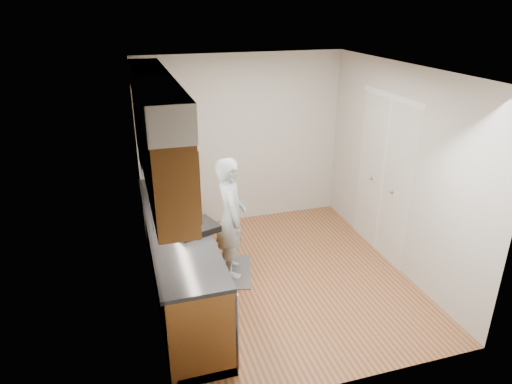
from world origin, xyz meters
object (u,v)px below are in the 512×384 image
at_px(soap_bottle_c, 167,181).
at_px(steel_can, 190,192).
at_px(soap_bottle_b, 180,189).
at_px(soda_can, 184,192).
at_px(soap_bottle_a, 167,189).
at_px(person, 231,210).
at_px(dish_rack, 196,228).

bearing_deg(soap_bottle_c, steel_can, -59.73).
relative_size(soap_bottle_b, soda_can, 1.60).
xyz_separation_m(soap_bottle_a, soap_bottle_c, (0.04, 0.37, -0.04)).
distance_m(person, soda_can, 0.64).
relative_size(person, soap_bottle_b, 8.65).
xyz_separation_m(soda_can, dish_rack, (-0.02, -0.93, -0.03)).
bearing_deg(dish_rack, steel_can, 66.42).
distance_m(person, steel_can, 0.56).
height_order(soap_bottle_b, steel_can, soap_bottle_b).
relative_size(soap_bottle_a, steel_can, 2.00).
bearing_deg(soap_bottle_a, soap_bottle_b, 10.37).
height_order(soap_bottle_b, soda_can, soap_bottle_b).
xyz_separation_m(person, steel_can, (-0.42, 0.34, 0.14)).
bearing_deg(soap_bottle_b, soap_bottle_a, -169.63).
height_order(soap_bottle_a, soap_bottle_b, soap_bottle_a).
distance_m(soap_bottle_a, soda_can, 0.21).
distance_m(soap_bottle_a, soap_bottle_c, 0.37).
bearing_deg(person, dish_rack, 142.70).
distance_m(soda_can, dish_rack, 0.93).
bearing_deg(person, steel_can, 56.69).
xyz_separation_m(soap_bottle_a, dish_rack, (0.18, -0.91, -0.10)).
height_order(person, steel_can, person).
bearing_deg(soda_can, soap_bottle_a, -174.66).
xyz_separation_m(soap_bottle_c, steel_can, (0.23, -0.39, -0.02)).
relative_size(soda_can, dish_rack, 0.29).
height_order(soap_bottle_a, dish_rack, soap_bottle_a).
distance_m(soap_bottle_b, soda_can, 0.05).
xyz_separation_m(soap_bottle_a, steel_can, (0.27, -0.03, -0.07)).
distance_m(person, soap_bottle_a, 0.81).
bearing_deg(soap_bottle_c, person, -48.37).
bearing_deg(soap_bottle_b, person, -36.74).
height_order(soap_bottle_c, soda_can, soap_bottle_c).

